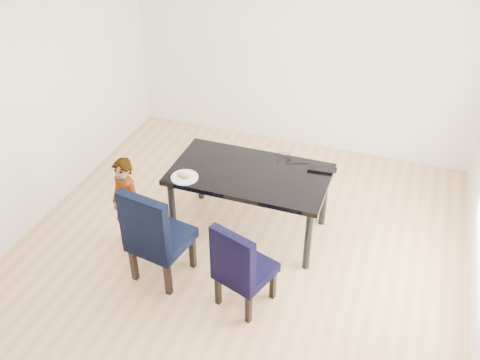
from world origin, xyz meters
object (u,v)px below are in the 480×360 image
(child, at_px, (127,205))
(plate, at_px, (185,177))
(chair_left, at_px, (161,232))
(dining_table, at_px, (249,202))
(laptop, at_px, (323,167))
(chair_right, at_px, (246,264))

(child, distance_m, plate, 0.64)
(chair_left, relative_size, child, 1.00)
(dining_table, height_order, laptop, laptop)
(chair_left, distance_m, laptop, 1.77)
(chair_left, height_order, plate, chair_left)
(chair_left, bearing_deg, laptop, 53.76)
(chair_right, bearing_deg, chair_left, -166.25)
(dining_table, distance_m, chair_right, 1.03)
(chair_left, bearing_deg, child, 162.93)
(chair_right, relative_size, plate, 3.37)
(child, relative_size, plate, 3.84)
(chair_right, bearing_deg, dining_table, 125.82)
(chair_right, distance_m, child, 1.41)
(dining_table, xyz_separation_m, chair_left, (-0.57, -0.90, 0.15))
(plate, bearing_deg, laptop, 26.86)
(chair_left, distance_m, chair_right, 0.88)
(chair_left, bearing_deg, dining_table, 66.91)
(child, distance_m, laptop, 2.02)
(dining_table, bearing_deg, child, -148.87)
(child, xyz_separation_m, plate, (0.50, 0.34, 0.23))
(plate, bearing_deg, dining_table, 28.40)
(laptop, bearing_deg, chair_right, 69.90)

